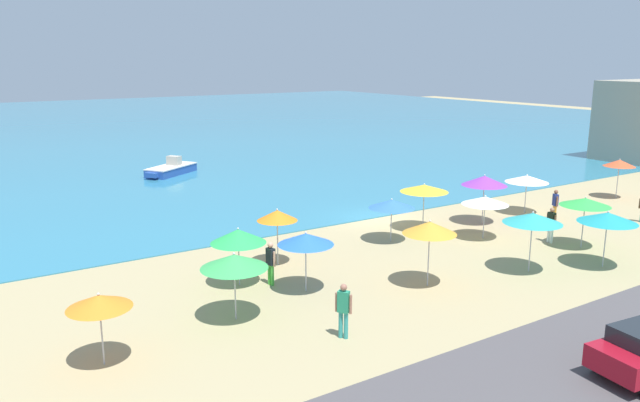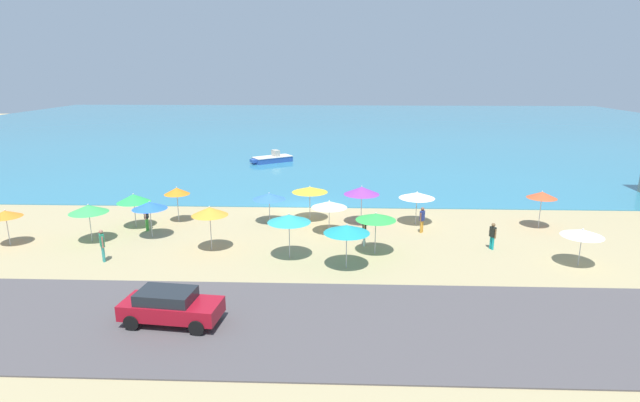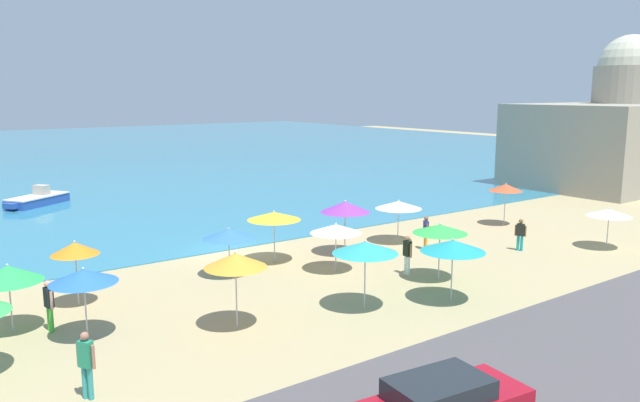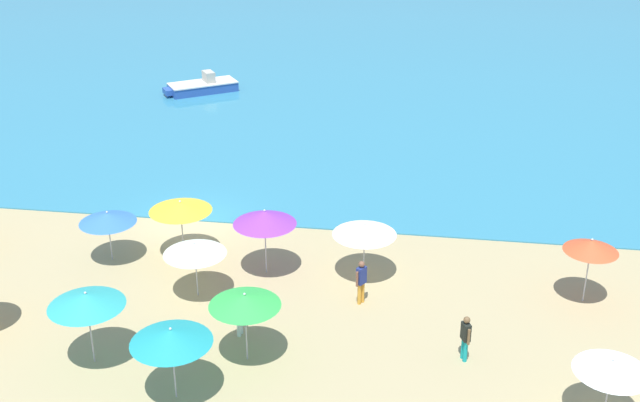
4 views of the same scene
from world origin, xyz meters
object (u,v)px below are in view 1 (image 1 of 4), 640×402
beach_umbrella_0 (424,188)px  beach_umbrella_6 (527,179)px  beach_umbrella_5 (277,215)px  bather_4 (271,261)px  beach_umbrella_11 (392,204)px  beach_umbrella_12 (484,181)px  beach_umbrella_3 (533,218)px  beach_umbrella_2 (608,218)px  bather_2 (555,203)px  beach_umbrella_1 (485,201)px  beach_umbrella_9 (585,202)px  beach_umbrella_13 (238,236)px  beach_umbrella_7 (619,163)px  beach_umbrella_8 (430,228)px  bather_0 (551,223)px  skiff_nearshore (171,169)px  bather_3 (343,308)px  beach_umbrella_14 (306,239)px  beach_umbrella_15 (234,261)px  beach_umbrella_10 (99,302)px

beach_umbrella_0 → beach_umbrella_6: 7.31m
beach_umbrella_5 → bather_4: (-1.45, -2.02, -1.21)m
beach_umbrella_5 → beach_umbrella_11: beach_umbrella_5 is taller
beach_umbrella_12 → beach_umbrella_3: bearing=-123.3°
beach_umbrella_11 → beach_umbrella_12: (6.27, -0.09, 0.49)m
beach_umbrella_2 → bather_2: 7.98m
beach_umbrella_1 → beach_umbrella_2: beach_umbrella_2 is taller
beach_umbrella_11 → beach_umbrella_12: 6.29m
beach_umbrella_9 → beach_umbrella_13: 16.24m
beach_umbrella_7 → beach_umbrella_8: bearing=-166.4°
beach_umbrella_6 → beach_umbrella_13: bearing=-175.4°
beach_umbrella_12 → bather_0: 4.52m
beach_umbrella_8 → beach_umbrella_12: beach_umbrella_12 is taller
beach_umbrella_0 → beach_umbrella_1: bearing=-63.7°
beach_umbrella_7 → skiff_nearshore: 31.25m
bather_3 → beach_umbrella_14: bearing=74.2°
beach_umbrella_5 → beach_umbrella_9: (13.16, -5.69, 0.01)m
beach_umbrella_11 → bather_0: 7.72m
beach_umbrella_5 → bather_0: size_ratio=1.43×
beach_umbrella_1 → beach_umbrella_15: 14.67m
bather_3 → beach_umbrella_12: bearing=27.2°
beach_umbrella_13 → beach_umbrella_2: bearing=-25.1°
beach_umbrella_11 → beach_umbrella_7: bearing=-1.5°
beach_umbrella_11 → beach_umbrella_1: bearing=-27.2°
beach_umbrella_13 → bather_4: beach_umbrella_13 is taller
beach_umbrella_2 → beach_umbrella_10: 20.36m
beach_umbrella_10 → bather_0: (21.28, 0.71, -0.97)m
beach_umbrella_1 → bather_4: size_ratio=1.31×
beach_umbrella_2 → bather_0: 3.88m
beach_umbrella_2 → skiff_nearshore: 31.70m
beach_umbrella_2 → beach_umbrella_10: bearing=172.1°
beach_umbrella_8 → beach_umbrella_6: bearing=23.9°
beach_umbrella_5 → beach_umbrella_10: (-8.68, -5.07, -0.24)m
beach_umbrella_0 → bather_4: beach_umbrella_0 is taller
beach_umbrella_15 → bather_0: bearing=-0.4°
beach_umbrella_9 → beach_umbrella_15: size_ratio=1.03×
beach_umbrella_1 → beach_umbrella_7: size_ratio=0.90×
beach_umbrella_0 → beach_umbrella_1: beach_umbrella_0 is taller
beach_umbrella_2 → beach_umbrella_9: bearing=52.7°
beach_umbrella_2 → beach_umbrella_9: size_ratio=1.00×
beach_umbrella_9 → skiff_nearshore: 30.08m
beach_umbrella_15 → skiff_nearshore: size_ratio=0.51×
beach_umbrella_11 → skiff_nearshore: (-2.80, 22.72, -1.43)m
beach_umbrella_1 → bather_4: 11.95m
beach_umbrella_11 → beach_umbrella_13: 8.91m
beach_umbrella_7 → beach_umbrella_12: beach_umbrella_12 is taller
skiff_nearshore → beach_umbrella_5: bearing=-98.8°
beach_umbrella_5 → beach_umbrella_14: beach_umbrella_5 is taller
beach_umbrella_8 → beach_umbrella_11: (2.66, 5.48, -0.49)m
beach_umbrella_0 → beach_umbrella_13: size_ratio=1.06×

